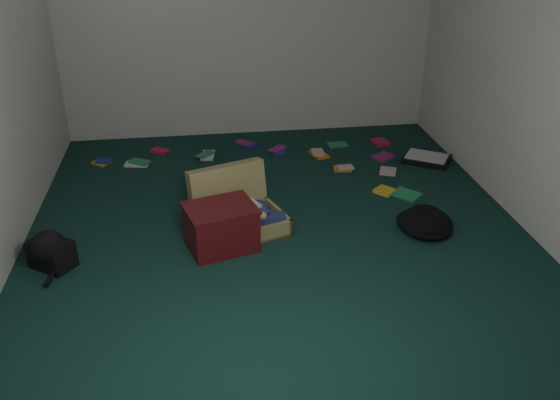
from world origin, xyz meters
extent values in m
plane|color=#102F2A|center=(0.00, 0.00, 0.00)|extent=(4.50, 4.50, 0.00)
plane|color=silver|center=(0.00, 2.25, 1.30)|extent=(4.50, 0.00, 4.50)
plane|color=silver|center=(0.00, -2.25, 1.30)|extent=(4.50, 0.00, 4.50)
plane|color=silver|center=(2.00, 0.00, 1.30)|extent=(0.00, 4.50, 4.50)
cube|color=tan|center=(-0.28, -0.01, 0.07)|extent=(0.77, 0.66, 0.15)
cube|color=beige|center=(-0.28, -0.01, 0.04)|extent=(0.70, 0.59, 0.02)
cube|color=tan|center=(-0.38, 0.27, 0.23)|extent=(0.68, 0.41, 0.48)
cube|color=white|center=(-0.29, -0.04, 0.16)|extent=(0.32, 0.27, 0.20)
sphere|color=tan|center=(-0.47, -0.13, 0.22)|extent=(0.18, 0.18, 0.18)
ellipsoid|color=black|center=(-0.53, -0.10, 0.25)|extent=(0.23, 0.25, 0.20)
ellipsoid|color=navy|center=(-0.16, 0.02, 0.16)|extent=(0.21, 0.25, 0.20)
cube|color=navy|center=(-0.19, -0.10, 0.15)|extent=(0.26, 0.25, 0.13)
cube|color=navy|center=(-0.06, -0.06, 0.13)|extent=(0.23, 0.12, 0.10)
sphere|color=white|center=(0.01, -0.01, 0.11)|extent=(0.10, 0.10, 0.10)
sphere|color=white|center=(0.04, -0.07, 0.10)|extent=(0.09, 0.09, 0.09)
cylinder|color=tan|center=(-0.20, -0.13, 0.20)|extent=(0.18, 0.11, 0.06)
cube|color=#4E1014|center=(-0.46, -0.20, 0.16)|extent=(0.58, 0.51, 0.33)
cube|color=#4E1014|center=(-0.46, -0.20, 0.34)|extent=(0.61, 0.53, 0.02)
cube|color=black|center=(1.70, 1.16, 0.03)|extent=(0.56, 0.52, 0.06)
cube|color=white|center=(1.70, 1.16, 0.06)|extent=(0.49, 0.46, 0.01)
cube|color=yellow|center=(-1.59, 1.58, 0.01)|extent=(0.19, 0.14, 0.02)
cube|color=#C61A45|center=(-1.01, 1.80, 0.01)|extent=(0.24, 0.23, 0.02)
cube|color=white|center=(-0.51, 1.60, 0.01)|extent=(0.19, 0.22, 0.02)
cube|color=#1E25A4|center=(0.26, 1.65, 0.01)|extent=(0.20, 0.23, 0.02)
cube|color=orange|center=(0.64, 1.46, 0.01)|extent=(0.24, 0.22, 0.02)
cube|color=#278F53|center=(0.90, 1.72, 0.01)|extent=(0.20, 0.16, 0.02)
cube|color=#8B2269|center=(1.29, 1.30, 0.01)|extent=(0.24, 0.24, 0.02)
cube|color=beige|center=(1.23, 0.96, 0.01)|extent=(0.18, 0.22, 0.02)
cube|color=yellow|center=(1.07, 0.53, 0.01)|extent=(0.21, 0.24, 0.02)
cube|color=#C61A45|center=(1.38, 1.70, 0.01)|extent=(0.24, 0.22, 0.02)
cube|color=white|center=(-1.22, 1.48, 0.01)|extent=(0.21, 0.18, 0.02)
cube|color=#1E25A4|center=(-0.09, 1.85, 0.01)|extent=(0.24, 0.24, 0.02)
cube|color=orange|center=(0.80, 1.08, 0.01)|extent=(0.16, 0.21, 0.02)
cube|color=#278F53|center=(1.25, 0.45, 0.01)|extent=(0.22, 0.24, 0.02)
camera|label=1|loc=(-0.57, -4.13, 2.43)|focal=38.00mm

